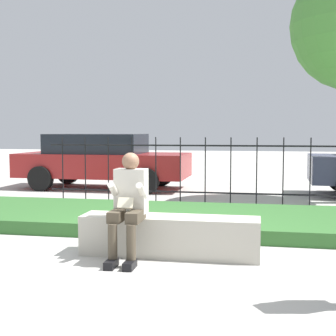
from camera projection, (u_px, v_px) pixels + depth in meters
name	position (u px, v px, depth m)	size (l,w,h in m)	color
ground_plane	(151.00, 254.00, 5.90)	(60.00, 60.00, 0.00)	#B2AFA8
stone_bench	(170.00, 238.00, 5.84)	(2.23, 0.48, 0.50)	#B7B2A3
person_seated_reader	(129.00, 201.00, 5.61)	(0.42, 0.73, 1.30)	black
grass_berm	(176.00, 219.00, 7.74)	(8.23, 2.38, 0.21)	#33662D
iron_fence	(193.00, 170.00, 9.63)	(6.23, 0.03, 1.42)	black
car_parked_left	(102.00, 160.00, 12.56)	(4.57, 1.98, 1.47)	maroon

